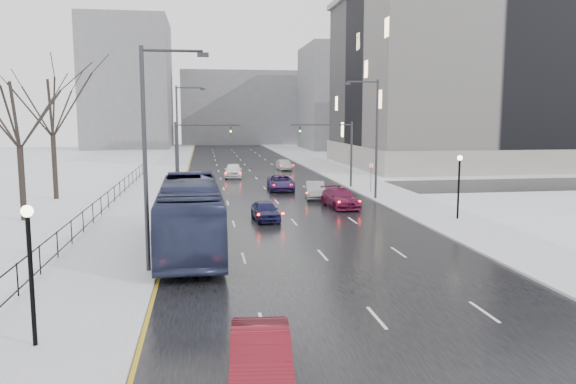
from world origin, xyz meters
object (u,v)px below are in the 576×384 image
bus (190,215)px  sedan_center_near (265,211)px  sedan_right_near (315,190)px  tree_park_e (57,200)px  streetlight_l_far (180,130)px  sedan_right_far (340,198)px  no_uturn_sign (371,168)px  lamppost_l (30,255)px  sedan_right_distant (284,165)px  mast_signal_left (188,148)px  tree_park_d (25,222)px  mast_signal_right (341,146)px  sedan_right_cross (281,183)px  streetlight_r_mid (374,133)px  lamppost_r_mid (459,178)px  sedan_left_near (261,358)px  streetlight_l_near (150,148)px  sedan_center_far (233,170)px

bus → sedan_center_near: 9.12m
sedan_right_near → tree_park_e: bearing=-179.3°
streetlight_l_far → sedan_right_far: bearing=-50.8°
no_uturn_sign → lamppost_l: bearing=-122.3°
streetlight_l_far → sedan_right_distant: (12.67, 15.06, -4.91)m
lamppost_l → sedan_right_near: lamppost_l is taller
mast_signal_left → sedan_center_near: size_ratio=1.67×
tree_park_d → mast_signal_right: mast_signal_right is taller
sedan_right_cross → lamppost_l: bearing=-106.4°
streetlight_r_mid → lamppost_l: size_ratio=2.34×
streetlight_l_far → mast_signal_left: 4.36m
tree_park_d → no_uturn_sign: 28.88m
bus → sedan_right_far: (11.12, 12.20, -1.12)m
lamppost_l → sedan_center_near: lamppost_l is taller
lamppost_r_mid → sedan_right_far: size_ratio=0.86×
tree_park_d → no_uturn_sign: size_ratio=4.63×
sedan_left_near → sedan_right_near: size_ratio=1.02×
streetlight_r_mid → mast_signal_right: (-0.84, 8.00, -1.51)m
streetlight_l_far → sedan_right_near: (11.67, -10.53, -4.85)m
no_uturn_sign → sedan_right_far: size_ratio=0.54×
tree_park_e → lamppost_l: size_ratio=3.15×
lamppost_l → bus: (4.38, 12.28, -1.05)m
streetlight_l_near → sedan_center_far: (5.63, 38.88, -4.75)m
mast_signal_right → streetlight_l_far: bearing=165.5°
sedan_left_near → sedan_center_far: size_ratio=0.93×
tree_park_e → sedan_left_near: (13.70, -35.31, 0.78)m
tree_park_d → lamppost_r_mid: bearing=-7.9°
lamppost_r_mid → sedan_center_near: (-12.82, 1.94, -2.24)m
lamppost_r_mid → mast_signal_left: bearing=135.5°
bus → sedan_center_far: (4.09, 34.60, -1.03)m
sedan_center_far → sedan_right_far: bearing=-68.5°
bus → sedan_right_far: size_ratio=2.66×
sedan_right_cross → sedan_right_far: size_ratio=1.03×
streetlight_r_mid → no_uturn_sign: (1.03, 4.00, -3.32)m
sedan_right_near → sedan_right_cross: size_ratio=0.86×
tree_park_e → sedan_right_far: 23.92m
streetlight_r_mid → streetlight_l_near: bearing=-129.2°
sedan_left_near → sedan_right_cross: sedan_left_near is taller
sedan_right_far → sedan_right_distant: bearing=84.9°
bus → sedan_right_near: 19.98m
sedan_left_near → streetlight_l_near: bearing=112.5°
tree_park_d → bus: tree_park_d is taller
mast_signal_left → lamppost_l: bearing=-95.8°
streetlight_l_near → sedan_right_distant: size_ratio=2.48×
sedan_right_near → sedan_right_far: same height
lamppost_r_mid → sedan_right_near: (-7.50, 11.47, -2.18)m
mast_signal_left → tree_park_d: bearing=-126.8°
streetlight_l_near → sedan_center_near: size_ratio=2.57×
lamppost_r_mid → sedan_center_near: lamppost_r_mid is taller
lamppost_l → sedan_right_cross: size_ratio=0.83×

